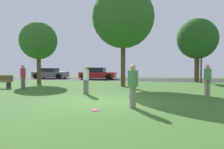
{
  "coord_description": "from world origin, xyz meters",
  "views": [
    {
      "loc": [
        2.25,
        -9.63,
        1.6
      ],
      "look_at": [
        0.0,
        2.32,
        1.1
      ],
      "focal_mm": 35.98,
      "sensor_mm": 36.0,
      "label": 1
    }
  ],
  "objects_px": {
    "person_catcher": "(133,84)",
    "park_bench": "(2,81)",
    "birch_tree_lone": "(123,17)",
    "maple_tree_near": "(197,39)",
    "frisbee_disc": "(95,110)",
    "person_thrower": "(23,76)",
    "oak_tree_left": "(38,41)",
    "person_bystander": "(208,79)",
    "person_walking": "(86,79)",
    "parked_car_grey": "(50,74)",
    "parked_car_red": "(97,74)",
    "street_lamp_post": "(201,58)"
  },
  "relations": [
    {
      "from": "person_catcher",
      "to": "park_bench",
      "type": "xyz_separation_m",
      "value": [
        -9.82,
        5.72,
        -0.44
      ]
    },
    {
      "from": "birch_tree_lone",
      "to": "person_catcher",
      "type": "height_order",
      "value": "birch_tree_lone"
    },
    {
      "from": "maple_tree_near",
      "to": "frisbee_disc",
      "type": "xyz_separation_m",
      "value": [
        -6.04,
        -14.93,
        -4.1
      ]
    },
    {
      "from": "birch_tree_lone",
      "to": "person_catcher",
      "type": "distance_m",
      "value": 9.66
    },
    {
      "from": "person_thrower",
      "to": "person_catcher",
      "type": "height_order",
      "value": "person_thrower"
    },
    {
      "from": "park_bench",
      "to": "person_catcher",
      "type": "bearing_deg",
      "value": 149.76
    },
    {
      "from": "oak_tree_left",
      "to": "birch_tree_lone",
      "type": "bearing_deg",
      "value": -10.9
    },
    {
      "from": "person_bystander",
      "to": "park_bench",
      "type": "xyz_separation_m",
      "value": [
        -13.28,
        1.96,
        -0.45
      ]
    },
    {
      "from": "oak_tree_left",
      "to": "person_walking",
      "type": "height_order",
      "value": "oak_tree_left"
    },
    {
      "from": "oak_tree_left",
      "to": "parked_car_grey",
      "type": "distance_m",
      "value": 8.51
    },
    {
      "from": "parked_car_red",
      "to": "street_lamp_post",
      "type": "bearing_deg",
      "value": -18.45
    },
    {
      "from": "parked_car_grey",
      "to": "oak_tree_left",
      "type": "bearing_deg",
      "value": -71.04
    },
    {
      "from": "birch_tree_lone",
      "to": "park_bench",
      "type": "height_order",
      "value": "birch_tree_lone"
    },
    {
      "from": "person_catcher",
      "to": "park_bench",
      "type": "distance_m",
      "value": 11.37
    },
    {
      "from": "maple_tree_near",
      "to": "person_walking",
      "type": "xyz_separation_m",
      "value": [
        -7.74,
        -10.58,
        -3.25
      ]
    },
    {
      "from": "person_walking",
      "to": "parked_car_red",
      "type": "height_order",
      "value": "person_walking"
    },
    {
      "from": "person_catcher",
      "to": "street_lamp_post",
      "type": "xyz_separation_m",
      "value": [
        5.05,
        13.46,
        1.35
      ]
    },
    {
      "from": "maple_tree_near",
      "to": "person_catcher",
      "type": "xyz_separation_m",
      "value": [
        -4.79,
        -14.19,
        -3.22
      ]
    },
    {
      "from": "maple_tree_near",
      "to": "frisbee_disc",
      "type": "bearing_deg",
      "value": -112.03
    },
    {
      "from": "birch_tree_lone",
      "to": "person_walking",
      "type": "height_order",
      "value": "birch_tree_lone"
    },
    {
      "from": "person_catcher",
      "to": "frisbee_disc",
      "type": "height_order",
      "value": "person_catcher"
    },
    {
      "from": "person_bystander",
      "to": "street_lamp_post",
      "type": "xyz_separation_m",
      "value": [
        1.58,
        9.7,
        1.33
      ]
    },
    {
      "from": "birch_tree_lone",
      "to": "person_thrower",
      "type": "height_order",
      "value": "birch_tree_lone"
    },
    {
      "from": "frisbee_disc",
      "to": "park_bench",
      "type": "bearing_deg",
      "value": 142.94
    },
    {
      "from": "parked_car_grey",
      "to": "person_catcher",
      "type": "bearing_deg",
      "value": -55.83
    },
    {
      "from": "maple_tree_near",
      "to": "person_walking",
      "type": "relative_size",
      "value": 3.85
    },
    {
      "from": "maple_tree_near",
      "to": "street_lamp_post",
      "type": "distance_m",
      "value": 2.02
    },
    {
      "from": "street_lamp_post",
      "to": "person_catcher",
      "type": "bearing_deg",
      "value": -110.55
    },
    {
      "from": "person_thrower",
      "to": "frisbee_disc",
      "type": "bearing_deg",
      "value": -8.62
    },
    {
      "from": "maple_tree_near",
      "to": "parked_car_red",
      "type": "height_order",
      "value": "maple_tree_near"
    },
    {
      "from": "person_walking",
      "to": "street_lamp_post",
      "type": "bearing_deg",
      "value": -32.86
    },
    {
      "from": "person_bystander",
      "to": "parked_car_red",
      "type": "relative_size",
      "value": 0.4
    },
    {
      "from": "oak_tree_left",
      "to": "person_walking",
      "type": "xyz_separation_m",
      "value": [
        6.34,
        -6.4,
        -2.91
      ]
    },
    {
      "from": "birch_tree_lone",
      "to": "person_bystander",
      "type": "xyz_separation_m",
      "value": [
        5.01,
        -4.74,
        -4.3
      ]
    },
    {
      "from": "person_catcher",
      "to": "parked_car_grey",
      "type": "xyz_separation_m",
      "value": [
        -11.86,
        17.47,
        -0.3
      ]
    },
    {
      "from": "birch_tree_lone",
      "to": "parked_car_grey",
      "type": "height_order",
      "value": "birch_tree_lone"
    },
    {
      "from": "maple_tree_near",
      "to": "park_bench",
      "type": "distance_m",
      "value": 17.27
    },
    {
      "from": "birch_tree_lone",
      "to": "person_thrower",
      "type": "xyz_separation_m",
      "value": [
        -6.22,
        -3.4,
        -4.31
      ]
    },
    {
      "from": "person_bystander",
      "to": "park_bench",
      "type": "height_order",
      "value": "person_bystander"
    },
    {
      "from": "oak_tree_left",
      "to": "person_catcher",
      "type": "height_order",
      "value": "oak_tree_left"
    },
    {
      "from": "maple_tree_near",
      "to": "street_lamp_post",
      "type": "xyz_separation_m",
      "value": [
        0.25,
        -0.73,
        -1.86
      ]
    },
    {
      "from": "person_walking",
      "to": "birch_tree_lone",
      "type": "bearing_deg",
      "value": -9.84
    },
    {
      "from": "birch_tree_lone",
      "to": "maple_tree_near",
      "type": "bearing_deg",
      "value": 41.9
    },
    {
      "from": "oak_tree_left",
      "to": "frisbee_disc",
      "type": "relative_size",
      "value": 20.16
    },
    {
      "from": "parked_car_grey",
      "to": "street_lamp_post",
      "type": "distance_m",
      "value": 17.45
    },
    {
      "from": "maple_tree_near",
      "to": "parked_car_grey",
      "type": "distance_m",
      "value": 17.33
    },
    {
      "from": "park_bench",
      "to": "street_lamp_post",
      "type": "height_order",
      "value": "street_lamp_post"
    },
    {
      "from": "person_bystander",
      "to": "parked_car_red",
      "type": "xyz_separation_m",
      "value": [
        -9.2,
        13.29,
        -0.3
      ]
    },
    {
      "from": "person_catcher",
      "to": "parked_car_red",
      "type": "height_order",
      "value": "person_catcher"
    },
    {
      "from": "person_bystander",
      "to": "frisbee_disc",
      "type": "xyz_separation_m",
      "value": [
        -4.72,
        -4.51,
        -0.9
      ]
    }
  ]
}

